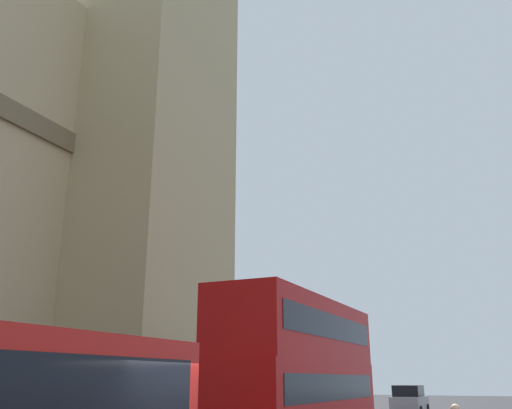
# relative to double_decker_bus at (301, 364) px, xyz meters

# --- Properties ---
(double_decker_bus) EXTENTS (10.31, 2.54, 4.90)m
(double_decker_bus) POSITION_rel_double_decker_bus_xyz_m (0.00, 0.00, 0.00)
(double_decker_bus) COLOR #B20F0F
(double_decker_bus) RESTS_ON ground_plane
(sedan_lead) EXTENTS (4.40, 1.86, 1.85)m
(sedan_lead) POSITION_rel_double_decker_bus_xyz_m (20.11, 0.01, -1.80)
(sedan_lead) COLOR gray
(sedan_lead) RESTS_ON ground_plane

